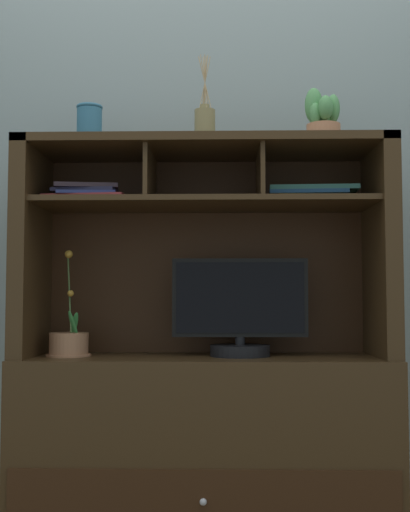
{
  "coord_description": "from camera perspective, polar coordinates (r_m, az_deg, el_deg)",
  "views": [
    {
      "loc": [
        0.06,
        -2.51,
        0.78
      ],
      "look_at": [
        0.0,
        0.0,
        0.95
      ],
      "focal_mm": 47.36,
      "sensor_mm": 36.0,
      "label": 1
    }
  ],
  "objects": [
    {
      "name": "magazine_stack_left",
      "position": [
        2.6,
        8.86,
        5.1
      ],
      "size": [
        0.34,
        0.25,
        0.05
      ],
      "color": "gold",
      "rests_on": "media_console"
    },
    {
      "name": "tv_monitor",
      "position": [
        2.51,
        2.97,
        -4.85
      ],
      "size": [
        0.5,
        0.22,
        0.36
      ],
      "color": "black",
      "rests_on": "media_console"
    },
    {
      "name": "back_wall",
      "position": [
        2.83,
        0.13,
        8.83
      ],
      "size": [
        6.0,
        0.02,
        2.8
      ],
      "primitive_type": "cube",
      "color": "gray",
      "rests_on": "ground"
    },
    {
      "name": "media_console",
      "position": [
        2.54,
        0.0,
        -11.59
      ],
      "size": [
        1.36,
        0.49,
        1.37
      ],
      "color": "#3D2916",
      "rests_on": "ground"
    },
    {
      "name": "potted_succulent",
      "position": [
        2.6,
        9.9,
        11.23
      ],
      "size": [
        0.14,
        0.14,
        0.21
      ],
      "color": "#BC7953",
      "rests_on": "media_console"
    },
    {
      "name": "potted_orchid",
      "position": [
        2.56,
        -11.43,
        -7.26
      ],
      "size": [
        0.17,
        0.17,
        0.39
      ],
      "color": "#A97350",
      "rests_on": "media_console"
    },
    {
      "name": "diffuser_bottle",
      "position": [
        2.56,
        -0.01,
        11.0
      ],
      "size": [
        0.08,
        0.08,
        0.33
      ],
      "color": "olive",
      "rests_on": "media_console"
    },
    {
      "name": "magazine_stack_centre",
      "position": [
        2.59,
        -9.81,
        5.1
      ],
      "size": [
        0.33,
        0.25,
        0.06
      ],
      "color": "#AA373A",
      "rests_on": "media_console"
    },
    {
      "name": "ceramic_vase",
      "position": [
        2.66,
        -9.74,
        10.81
      ],
      "size": [
        0.1,
        0.1,
        0.16
      ],
      "color": "#2F6785",
      "rests_on": "media_console"
    }
  ]
}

